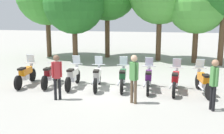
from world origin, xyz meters
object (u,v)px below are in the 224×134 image
object	(u,v)px
person_0	(214,81)
person_1	(134,75)
person_2	(57,74)
motorcycle_5	(148,79)
tree_4	(197,4)
motorcycle_0	(26,74)
motorcycle_1	(50,75)
motorcycle_4	(123,77)
tree_1	(74,3)
motorcycle_7	(203,82)
motorcycle_2	(73,76)
motorcycle_6	(175,80)
motorcycle_3	(97,77)

from	to	relation	value
person_0	person_1	bearing A→B (deg)	155.57
person_2	person_0	bearing A→B (deg)	56.24
motorcycle_5	tree_4	distance (m)	8.66
motorcycle_0	motorcycle_1	distance (m)	1.15
motorcycle_4	motorcycle_5	distance (m)	1.14
person_0	tree_1	xyz separation A→B (m)	(-8.07, 8.42, 2.94)
motorcycle_7	tree_1	bearing A→B (deg)	41.44
motorcycle_2	motorcycle_6	size ratio (longest dim) A/B	1.00
motorcycle_3	person_2	bearing A→B (deg)	143.05
motorcycle_0	tree_1	world-z (taller)	tree_1
motorcycle_7	person_2	world-z (taller)	person_2
tree_1	tree_4	size ratio (longest dim) A/B	1.02
person_2	motorcycle_4	bearing A→B (deg)	99.57
motorcycle_0	person_1	world-z (taller)	person_1
person_1	tree_4	bearing A→B (deg)	13.18
motorcycle_6	motorcycle_0	bearing A→B (deg)	96.70
motorcycle_2	motorcycle_4	xyz separation A→B (m)	(2.26, 0.18, 0.00)
motorcycle_4	person_2	size ratio (longest dim) A/B	1.24
motorcycle_1	motorcycle_5	distance (m)	4.53
motorcycle_1	motorcycle_7	xyz separation A→B (m)	(6.79, 0.15, 0.01)
motorcycle_7	motorcycle_4	bearing A→B (deg)	79.96
motorcycle_4	person_2	xyz separation A→B (m)	(-2.18, -2.10, 0.52)
motorcycle_0	person_2	size ratio (longest dim) A/B	1.24
motorcycle_0	motorcycle_4	bearing A→B (deg)	-91.31
motorcycle_0	motorcycle_4	distance (m)	4.54
motorcycle_7	motorcycle_5	bearing A→B (deg)	79.56
motorcycle_6	tree_1	distance (m)	10.00
motorcycle_5	person_0	xyz separation A→B (m)	(2.37, -2.05, 0.54)
motorcycle_1	motorcycle_5	bearing A→B (deg)	-94.64
motorcycle_4	tree_1	world-z (taller)	tree_1
motorcycle_5	person_1	world-z (taller)	person_1
motorcycle_4	motorcycle_5	bearing A→B (deg)	-96.58
motorcycle_7	motorcycle_6	bearing A→B (deg)	81.63
tree_1	tree_4	world-z (taller)	tree_1
person_2	tree_4	bearing A→B (deg)	114.71
motorcycle_3	tree_4	size ratio (longest dim) A/B	0.36
person_1	person_0	bearing A→B (deg)	-63.17
motorcycle_1	motorcycle_3	xyz separation A→B (m)	(2.26, 0.04, 0.01)
motorcycle_0	motorcycle_2	bearing A→B (deg)	-91.24
motorcycle_4	motorcycle_6	xyz separation A→B (m)	(2.27, -0.04, 0.00)
motorcycle_0	tree_4	size ratio (longest dim) A/B	0.37
motorcycle_4	motorcycle_2	bearing A→B (deg)	87.39
motorcycle_2	motorcycle_7	size ratio (longest dim) A/B	1.01
motorcycle_2	motorcycle_3	world-z (taller)	same
motorcycle_5	motorcycle_6	size ratio (longest dim) A/B	1.00
motorcycle_4	tree_1	size ratio (longest dim) A/B	0.36
tree_1	motorcycle_6	bearing A→B (deg)	-43.20
person_1	tree_4	xyz separation A→B (m)	(2.86, 9.45, 2.88)
person_1	person_2	xyz separation A→B (m)	(-2.93, -0.21, -0.05)
motorcycle_7	tree_4	world-z (taller)	tree_4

